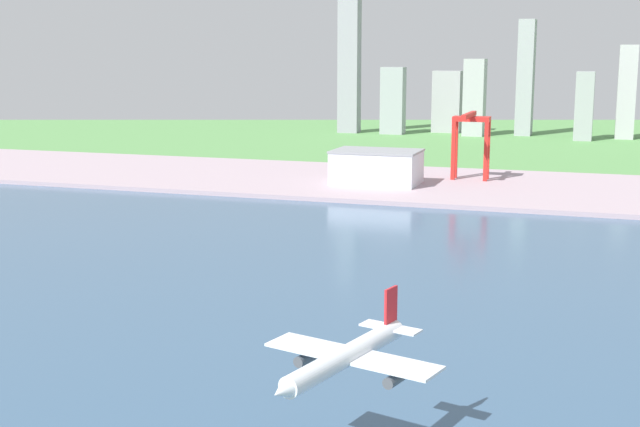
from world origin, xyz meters
The scene contains 7 objects.
ground_plane centered at (0.00, 300.00, 0.00)m, with size 2400.00×2400.00×0.00m, color #57904D.
water_bay centered at (0.00, 240.00, 0.07)m, with size 840.00×360.00×0.15m, color #385675.
industrial_pier centered at (0.00, 490.00, 1.25)m, with size 840.00×140.00×2.50m, color #A8949D.
airplane_landing centered at (11.48, 147.84, 22.65)m, with size 33.09×39.10×12.04m.
port_crane_red centered at (-22.48, 507.55, 30.42)m, with size 21.21×39.48×39.50m.
warehouse_main centered at (-69.87, 474.98, 12.12)m, with size 48.45×32.70×19.20m.
distant_skyline centered at (4.73, 820.86, 55.12)m, with size 348.52×60.50×158.88m.
Camera 1 is at (51.47, 15.43, 73.26)m, focal length 47.57 mm.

